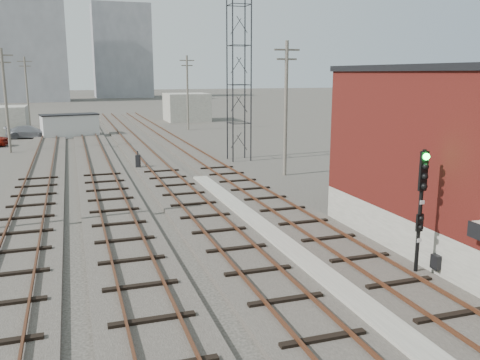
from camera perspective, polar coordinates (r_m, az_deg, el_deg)
name	(u,v)px	position (r m, az deg, el deg)	size (l,w,h in m)	color
ground	(133,130)	(64.38, -11.90, 5.51)	(320.00, 320.00, 0.00)	#282621
track_right	(192,153)	(44.23, -5.45, 3.02)	(3.20, 90.00, 0.39)	#332D28
track_mid_right	(145,155)	(43.52, -10.59, 2.73)	(3.20, 90.00, 0.39)	#332D28
track_mid_left	(96,158)	(43.17, -15.86, 2.40)	(3.20, 90.00, 0.39)	#332D28
track_left	(44,161)	(43.19, -21.16, 2.05)	(3.20, 90.00, 0.39)	#332D28
platform_curb	(286,247)	(20.39, 5.16, -7.52)	(0.90, 28.00, 0.26)	gray
brick_building	(474,159)	(21.73, 24.74, 2.16)	(6.54, 12.20, 7.22)	gray
lattice_tower	(239,65)	(40.66, -0.12, 12.76)	(1.60, 1.60, 15.00)	black
utility_pole_left_b	(6,98)	(48.92, -24.83, 8.37)	(1.80, 0.24, 9.00)	#595147
utility_pole_left_c	(27,89)	(73.81, -22.81, 9.37)	(1.80, 0.24, 9.00)	#595147
utility_pole_right_a	(286,105)	(34.53, 5.17, 8.37)	(1.80, 0.24, 9.00)	#595147
utility_pole_right_b	(188,91)	(63.15, -5.92, 9.94)	(1.80, 0.24, 9.00)	#595147
apartment_left	(19,39)	(139.24, -23.60, 14.29)	(22.00, 14.00, 30.00)	gray
apartment_right	(122,51)	(154.47, -13.14, 13.87)	(16.00, 12.00, 26.00)	gray
shed_right	(187,107)	(75.53, -6.01, 8.13)	(6.00, 6.00, 4.00)	gray
signal_mast	(421,202)	(18.07, 19.69, -2.35)	(0.40, 0.42, 4.44)	gray
switch_stand	(138,162)	(37.59, -11.38, 2.04)	(0.39, 0.39, 1.29)	black
site_trailer	(70,125)	(58.91, -18.57, 5.82)	(6.39, 3.62, 2.54)	silver
car_grey	(29,132)	(59.54, -22.61, 5.01)	(1.91, 4.69, 1.36)	gray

